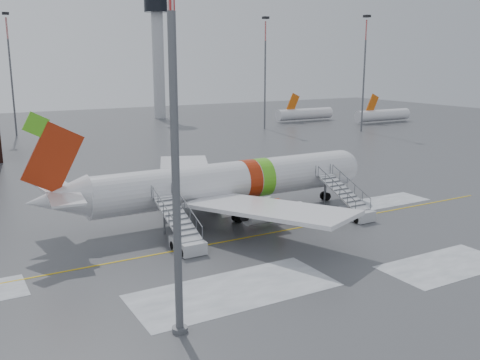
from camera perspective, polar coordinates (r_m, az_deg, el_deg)
ground at (r=47.54m, az=-0.19°, el=-5.88°), size 260.00×260.00×0.00m
airliner at (r=52.08m, az=-2.00°, el=-0.32°), size 35.03×32.97×11.18m
airstair_fwd at (r=53.56m, az=11.84°, el=-2.82°), size 2.05×7.70×3.48m
airstair_aft at (r=44.15m, az=-6.01°, el=-5.97°), size 2.05×7.70×3.48m
pushback_tug at (r=51.83m, az=6.41°, el=-3.51°), size 3.22×2.67×1.69m
light_mast_near at (r=28.24m, az=-7.01°, el=5.35°), size 1.20×1.20×22.16m
control_tower at (r=144.05m, az=-8.76°, el=13.99°), size 6.40×6.40×30.00m
light_mast_far_ne at (r=119.87m, az=2.70°, el=12.06°), size 1.20×1.20×24.25m
light_mast_far_n at (r=118.06m, az=-23.29°, el=11.05°), size 1.20×1.20×24.25m
light_mast_far_e at (r=118.50m, az=13.13°, el=11.74°), size 1.20×1.20×24.25m
distant_aircraft at (r=134.38m, az=9.62°, el=6.05°), size 35.00×18.00×8.00m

